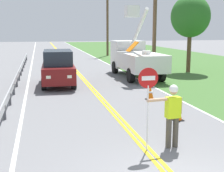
% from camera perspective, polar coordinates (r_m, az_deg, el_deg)
% --- Properties ---
extents(grass_verge_right, '(16.00, 110.00, 0.01)m').
position_cam_1_polar(grass_verge_right, '(29.52, 16.22, 3.54)').
color(grass_verge_right, '#3D662D').
rests_on(grass_verge_right, ground).
extents(centerline_yellow_left, '(0.11, 110.00, 0.01)m').
position_cam_1_polar(centerline_yellow_left, '(25.89, -7.00, 2.96)').
color(centerline_yellow_left, yellow).
rests_on(centerline_yellow_left, ground).
extents(centerline_yellow_right, '(0.11, 110.00, 0.01)m').
position_cam_1_polar(centerline_yellow_right, '(25.91, -6.60, 2.97)').
color(centerline_yellow_right, yellow).
rests_on(centerline_yellow_right, ground).
extents(edge_line_right, '(0.12, 110.00, 0.01)m').
position_cam_1_polar(edge_line_right, '(26.54, 0.95, 3.22)').
color(edge_line_right, silver).
rests_on(edge_line_right, ground).
extents(edge_line_left, '(0.12, 110.00, 0.01)m').
position_cam_1_polar(edge_line_left, '(25.75, -14.79, 2.65)').
color(edge_line_left, silver).
rests_on(edge_line_left, ground).
extents(flagger_worker, '(1.09, 0.27, 1.83)m').
position_cam_1_polar(flagger_worker, '(8.92, 11.06, -4.71)').
color(flagger_worker, '#474238').
rests_on(flagger_worker, ground).
extents(stop_sign_paddle, '(0.56, 0.04, 2.33)m').
position_cam_1_polar(stop_sign_paddle, '(8.42, 6.64, -0.84)').
color(stop_sign_paddle, silver).
rests_on(stop_sign_paddle, ground).
extents(utility_bucket_truck, '(2.70, 6.82, 4.99)m').
position_cam_1_polar(utility_bucket_truck, '(22.19, 4.19, 5.39)').
color(utility_bucket_truck, silver).
rests_on(utility_bucket_truck, ground).
extents(oncoming_suv_nearest, '(2.07, 4.67, 2.10)m').
position_cam_1_polar(oncoming_suv_nearest, '(18.84, -9.88, 3.33)').
color(oncoming_suv_nearest, maroon).
rests_on(oncoming_suv_nearest, ground).
extents(utility_pole_near, '(1.80, 0.28, 8.29)m').
position_cam_1_polar(utility_pole_near, '(23.45, 7.89, 12.76)').
color(utility_pole_near, brown).
rests_on(utility_pole_near, ground).
extents(utility_pole_mid, '(1.80, 0.28, 8.79)m').
position_cam_1_polar(utility_pole_mid, '(39.50, -0.84, 12.25)').
color(utility_pole_mid, brown).
rests_on(utility_pole_mid, ground).
extents(traffic_cone_lead, '(0.40, 0.40, 0.70)m').
position_cam_1_polar(traffic_cone_lead, '(11.78, 11.98, -4.60)').
color(traffic_cone_lead, orange).
rests_on(traffic_cone_lead, ground).
extents(traffic_cone_mid, '(0.40, 0.40, 0.70)m').
position_cam_1_polar(traffic_cone_mid, '(14.94, 7.06, -1.26)').
color(traffic_cone_mid, orange).
rests_on(traffic_cone_mid, ground).
extents(guardrail_left_shoulder, '(0.10, 32.00, 0.71)m').
position_cam_1_polar(guardrail_left_shoulder, '(20.08, -16.95, 1.90)').
color(guardrail_left_shoulder, '#9EA0A3').
rests_on(guardrail_left_shoulder, ground).
extents(roadside_tree_verge, '(3.00, 3.00, 5.90)m').
position_cam_1_polar(roadside_tree_verge, '(25.01, 14.24, 12.26)').
color(roadside_tree_verge, brown).
rests_on(roadside_tree_verge, ground).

